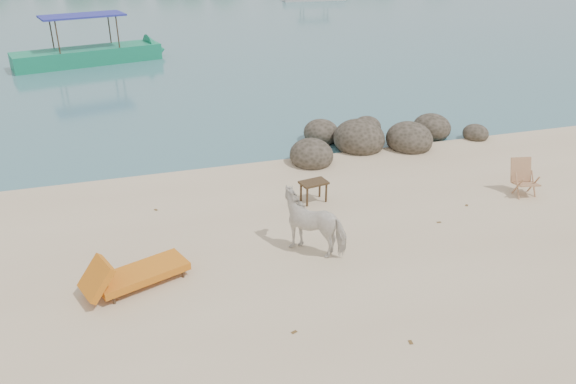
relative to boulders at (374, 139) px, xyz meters
name	(u,v)px	position (x,y,z in m)	size (l,w,h in m)	color
boulders	(374,139)	(0.00, 0.00, 0.00)	(6.36, 3.02, 1.10)	#2C271D
cow	(315,223)	(-3.61, -4.99, 0.39)	(0.65, 1.43, 1.20)	white
side_table	(314,193)	(-2.94, -3.02, 0.03)	(0.62, 0.40, 0.50)	#332114
lounge_chair	(142,270)	(-6.96, -5.23, 0.09)	(2.02, 0.71, 0.60)	#C56F17
deck_chair	(527,180)	(1.99, -4.15, 0.21)	(0.54, 0.60, 0.85)	tan
boat_near	(83,23)	(-8.18, 14.05, 1.59)	(7.44, 1.67, 3.61)	#147E57
dead_leaves	(387,310)	(-3.10, -7.21, -0.21)	(7.35, 7.35, 0.00)	brown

